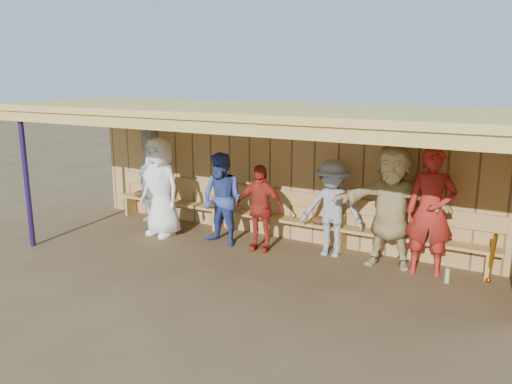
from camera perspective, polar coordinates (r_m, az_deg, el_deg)
ground at (r=8.42m, az=-1.20°, el=-7.44°), size 90.00×90.00×0.00m
player_a at (r=10.40m, az=-12.01°, el=1.77°), size 0.83×0.70×1.95m
player_b at (r=9.51m, az=-10.83°, el=0.54°), size 0.98×0.71×1.86m
player_c at (r=8.85m, az=-3.90°, el=-0.85°), size 0.87×0.71×1.66m
player_d at (r=8.56m, az=0.41°, el=-1.82°), size 0.92×0.47×1.50m
player_e at (r=8.36m, az=8.66°, el=-1.89°), size 1.12×0.73×1.63m
player_f at (r=8.04m, az=15.18°, el=-1.58°), size 1.87×0.78×1.96m
player_g at (r=7.88m, az=19.31°, el=-2.16°), size 0.78×0.58×1.95m
dugout_structure at (r=8.40m, az=3.45°, el=4.44°), size 8.80×3.20×2.50m
bench at (r=9.19m, az=2.39°, el=-2.26°), size 7.60×0.34×0.93m
dugout_equipment at (r=9.27m, az=-0.13°, el=-2.35°), size 7.10×0.62×0.80m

